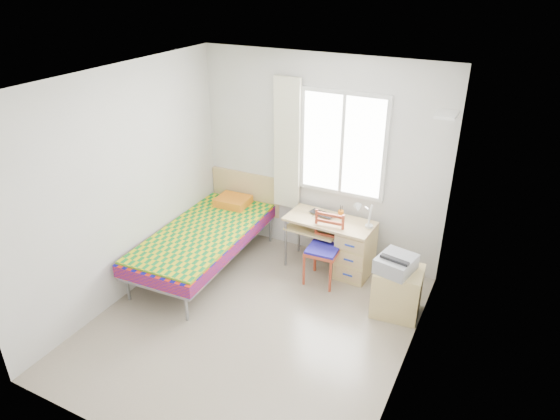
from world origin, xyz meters
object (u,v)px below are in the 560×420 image
object	(u,v)px
cabinet	(397,291)
printer	(396,263)
desk	(350,247)
bed	(208,234)
chair	(325,244)

from	to	relation	value
cabinet	printer	bearing A→B (deg)	-146.46
desk	cabinet	xyz separation A→B (m)	(0.73, -0.51, -0.10)
bed	printer	size ratio (longest dim) A/B	4.71
bed	chair	xyz separation A→B (m)	(1.44, 0.36, 0.04)
bed	printer	xyz separation A→B (m)	(2.35, 0.09, 0.19)
chair	printer	world-z (taller)	chair
desk	chair	size ratio (longest dim) A/B	1.27
chair	cabinet	world-z (taller)	chair
chair	printer	xyz separation A→B (m)	(0.91, -0.27, 0.15)
desk	printer	world-z (taller)	printer
desk	printer	size ratio (longest dim) A/B	2.38
bed	desk	xyz separation A→B (m)	(1.67, 0.63, -0.08)
bed	printer	bearing A→B (deg)	-0.17
chair	printer	distance (m)	0.96
desk	printer	xyz separation A→B (m)	(0.69, -0.54, 0.27)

